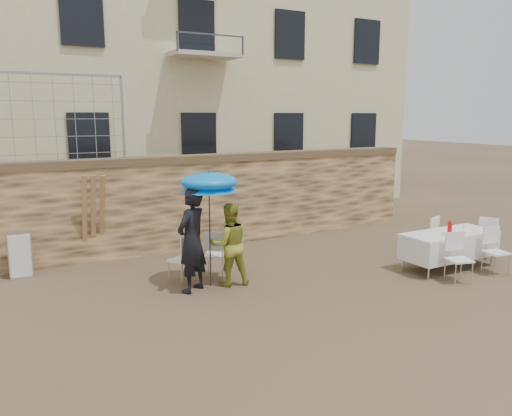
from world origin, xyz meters
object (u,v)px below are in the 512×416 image
umbrella (209,185)px  couple_chair_left (182,258)px  banquet_table (450,234)px  chair_stack_right (19,253)px  soda_bottle (450,228)px  table_chair_front_left (459,259)px  table_chair_side (488,237)px  table_chair_front_right (496,251)px  table_chair_back (426,237)px  woman_dress (229,244)px  couple_chair_right (215,253)px  man_suit (192,240)px

umbrella → couple_chair_left: size_ratio=2.12×
banquet_table → chair_stack_right: (-7.95, 3.79, -0.27)m
soda_bottle → table_chair_front_left: size_ratio=0.27×
couple_chair_left → table_chair_side: bearing=140.1°
table_chair_front_right → table_chair_back: size_ratio=1.00×
woman_dress → couple_chair_left: (-0.75, 0.55, -0.31)m
umbrella → couple_chair_right: (0.30, 0.45, -1.44)m
umbrella → chair_stack_right: umbrella is taller
table_chair_back → banquet_table: bearing=60.7°
chair_stack_right → couple_chair_right: bearing=-30.1°
couple_chair_left → table_chair_front_right: 6.30m
soda_bottle → woman_dress: bearing=161.7°
man_suit → banquet_table: 5.41m
banquet_table → table_chair_front_right: table_chair_front_right is taller
table_chair_side → woman_dress: bearing=50.2°
woman_dress → table_chair_front_left: woman_dress is taller
couple_chair_left → couple_chair_right: 0.70m
man_suit → woman_dress: bearing=146.8°
couple_chair_left → table_chair_side: size_ratio=1.00×
couple_chair_left → banquet_table: bearing=135.5°
banquet_table → table_chair_back: (0.20, 0.80, -0.25)m
woman_dress → couple_chair_right: (-0.05, 0.55, -0.31)m
man_suit → table_chair_front_left: size_ratio=2.00×
couple_chair_left → chair_stack_right: bearing=-61.5°
table_chair_front_right → table_chair_side: 1.24m
banquet_table → table_chair_front_right: (0.50, -0.75, -0.25)m
banquet_table → soda_bottle: size_ratio=8.08×
umbrella → banquet_table: size_ratio=0.97×
soda_bottle → table_chair_back: soda_bottle is taller
table_chair_front_right → chair_stack_right: bearing=161.5°
table_chair_back → table_chair_side: bearing=134.4°
couple_chair_left → umbrella: bearing=106.3°
banquet_table → table_chair_side: size_ratio=2.19×
couple_chair_right → banquet_table: (4.55, -1.82, 0.25)m
man_suit → table_chair_front_left: bearing=123.3°
couple_chair_left → table_chair_front_left: same height
man_suit → banquet_table: (5.25, -1.27, -0.23)m
soda_bottle → couple_chair_left: bearing=158.7°
man_suit → table_chair_front_right: 6.11m
man_suit → couple_chair_left: man_suit is taller
woman_dress → table_chair_side: 6.02m
couple_chair_right → chair_stack_right: (-3.40, 1.97, -0.02)m
couple_chair_right → chair_stack_right: 3.93m
banquet_table → chair_stack_right: 8.81m
couple_chair_left → chair_stack_right: 3.34m
umbrella → banquet_table: (4.85, -1.37, -1.19)m
woman_dress → table_chair_side: bearing=179.6°
couple_chair_right → soda_bottle: bearing=-168.7°
chair_stack_right → table_chair_back: bearing=-20.2°
woman_dress → umbrella: umbrella is taller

